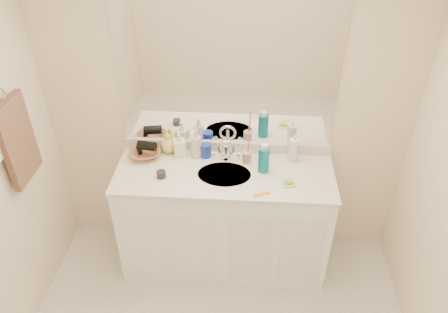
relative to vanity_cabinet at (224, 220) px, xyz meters
The scene contains 23 objects.
wall_back 0.82m from the vanity_cabinet, 90.00° to the left, with size 2.60×0.02×2.40m, color #F4E1BF.
vanity_cabinet is the anchor object (origin of this frame).
countertop 0.44m from the vanity_cabinet, ahead, with size 1.52×0.57×0.03m, color silver.
backsplash 0.56m from the vanity_cabinet, 90.00° to the left, with size 1.52×0.03×0.08m, color silver.
sink_basin 0.44m from the vanity_cabinet, 90.00° to the right, with size 0.37×0.37×0.02m, color beige.
faucet 0.53m from the vanity_cabinet, 90.00° to the left, with size 0.02×0.02×0.11m, color silver.
mirror 1.17m from the vanity_cabinet, 90.00° to the left, with size 1.48×0.01×1.20m, color white.
blue_mug 0.56m from the vanity_cabinet, 129.11° to the left, with size 0.08×0.08×0.10m, color #172EA2.
tan_cup 0.54m from the vanity_cabinet, 40.32° to the left, with size 0.06×0.06×0.09m, color tan.
toothbrush 0.64m from the vanity_cabinet, 38.51° to the left, with size 0.01×0.01×0.21m, color #EA3D6D.
mouthwash_bottle 0.61m from the vanity_cabinet, ahead, with size 0.08×0.08×0.19m, color #0A6C7F.
clear_pump_bottle 0.74m from the vanity_cabinet, 19.79° to the left, with size 0.07×0.07×0.18m, color white.
soap_dish 0.64m from the vanity_cabinet, 13.22° to the right, with size 0.10×0.08×0.01m, color white.
green_soap 0.65m from the vanity_cabinet, 13.22° to the right, with size 0.06×0.05×0.02m, color #99DA35.
orange_comb 0.57m from the vanity_cabinet, 40.47° to the right, with size 0.12×0.02×0.00m, color orange.
dark_jar 0.65m from the vanity_cabinet, 169.33° to the right, with size 0.06×0.06×0.04m, color black.
soap_bottle_white 0.63m from the vanity_cabinet, 139.16° to the left, with size 0.09×0.09×0.22m, color silver.
soap_bottle_cream 0.67m from the vanity_cabinet, 150.87° to the left, with size 0.08×0.09×0.19m, color #F9F9CB.
soap_bottle_yellow 0.72m from the vanity_cabinet, 152.32° to the left, with size 0.12×0.12×0.15m, color #D0CC51.
wicker_basket 0.78m from the vanity_cabinet, 165.16° to the left, with size 0.22×0.22×0.05m, color #99603D.
hair_dryer 0.80m from the vanity_cabinet, 164.66° to the left, with size 0.07×0.07×0.13m, color black.
towel_ring 1.71m from the vanity_cabinet, 168.86° to the right, with size 0.11×0.11×0.01m, color silver.
hand_towel 1.52m from the vanity_cabinet, 168.69° to the right, with size 0.04×0.32×0.55m, color #463025.
Camera 1 is at (0.16, -1.36, 2.73)m, focal length 35.00 mm.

